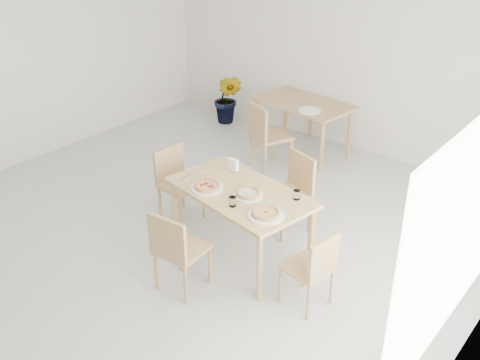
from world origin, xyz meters
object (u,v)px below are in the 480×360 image
Objects in this scene: plate_mushroom at (248,195)px; pizza_pepperoni at (207,186)px; pizza_margherita at (266,213)px; tumbler_a at (233,202)px; second_table at (304,108)px; napkin_holder at (233,165)px; plate_pepperoni at (207,188)px; plate_empty at (310,111)px; tumbler_b at (297,195)px; potted_plant at (228,99)px; main_table at (240,198)px; chair_west at (176,178)px; pizza_mushroom at (248,193)px; chair_back_n at (334,107)px; chair_back_s at (266,132)px; chair_south at (176,247)px; plate_margherita at (266,215)px; chair_north at (293,187)px; chair_east at (314,266)px.

pizza_pepperoni is (-0.41, -0.14, 0.02)m from plate_mushroom.
pizza_margherita is 0.76m from pizza_pepperoni.
pizza_margherita is 3.65× the size of tumbler_a.
tumbler_a reaches higher than second_table.
napkin_holder reaches higher than pizza_pepperoni.
plate_pepperoni is 1.08× the size of plate_empty.
pizza_pepperoni reaches higher than plate_mushroom.
pizza_margherita is 0.44m from tumbler_b.
pizza_margherita is at bearing -45.32° from potted_plant.
main_table is 2.72m from second_table.
chair_west is at bearing 165.89° from pizza_margherita.
chair_back_n is at bearing 106.32° from pizza_mushroom.
potted_plant reaches higher than plate_pepperoni.
tumbler_a is at bearing -49.37° from potted_plant.
plate_pepperoni is 0.02m from pizza_pepperoni.
chair_south is at bearing 133.27° from chair_back_s.
chair_west reaches higher than pizza_pepperoni.
chair_south reaches higher than plate_margherita.
napkin_holder is at bearing 128.69° from tumbler_a.
pizza_pepperoni is 2.97× the size of tumbler_a.
main_table is 1.71× the size of chair_back_s.
tumbler_a is at bearing 142.75° from chair_back_s.
napkin_holder reaches higher than chair_south.
main_table is 5.61× the size of pizza_pepperoni.
chair_west is at bearing -133.74° from chair_north.
napkin_holder reaches higher than chair_north.
tumbler_b is 3.35m from chair_back_n.
chair_east is at bearing -12.11° from plate_mushroom.
chair_back_n reaches higher than plate_mushroom.
chair_north is 1.04× the size of chair_west.
chair_east is (1.02, -0.23, -0.22)m from main_table.
second_table is at bearing -70.99° from chair_back_s.
tumbler_a reaches higher than main_table.
main_table is 0.34m from plate_pepperoni.
plate_pepperoni is 0.89m from tumbler_b.
second_table is (-0.60, 2.27, -0.16)m from napkin_holder.
napkin_holder is at bearing -53.58° from chair_back_n.
chair_west is 9.09× the size of tumbler_b.
napkin_holder is (-0.45, 0.33, 0.03)m from pizza_mushroom.
second_table is 1.53× the size of chair_back_s.
chair_back_s reaches higher than plate_empty.
pizza_margherita is 4.20m from potted_plant.
plate_empty is (-0.79, 2.33, -0.02)m from pizza_mushroom.
tumbler_a is at bearing -172.16° from plate_margherita.
chair_west reaches higher than pizza_mushroom.
chair_west is 6.10× the size of napkin_holder.
chair_south is 0.92× the size of chair_back_s.
plate_empty is (0.39, 2.14, 0.28)m from chair_west.
main_table is 4.73× the size of plate_margherita.
chair_back_n reaches higher than pizza_margherita.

